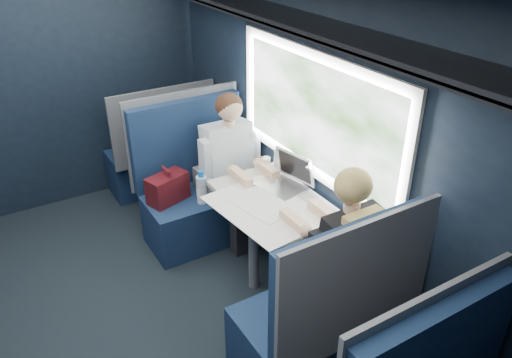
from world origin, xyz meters
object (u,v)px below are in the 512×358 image
woman (341,248)px  seat_bay_far (323,317)px  man (234,163)px  seat_bay_near (198,192)px  seat_row_front (160,154)px  bottle_small (277,159)px  table (271,209)px  cup (266,163)px  laptop (288,177)px

woman → seat_bay_far: bearing=-146.2°
seat_bay_far → man: man is taller
woman → seat_bay_near: bearing=99.4°
seat_row_front → bottle_small: bearing=-71.3°
table → man: 0.70m
table → seat_bay_far: seat_bay_far is taller
man → bottle_small: man is taller
seat_bay_near → bottle_small: bearing=-45.0°
seat_bay_far → table: bearing=78.2°
table → seat_bay_near: 0.93m
seat_bay_far → man: bearing=81.0°
seat_bay_far → bottle_small: bearing=69.1°
table → man: bearing=84.5°
table → bottle_small: (0.30, 0.38, 0.17)m
seat_row_front → man: man is taller
table → bottle_small: bearing=51.9°
seat_row_front → bottle_small: (0.48, -1.42, 0.42)m
seat_bay_near → table: bearing=-77.4°
bottle_small → seat_bay_near: bearing=135.0°
seat_bay_near → cup: (0.42, -0.43, 0.37)m
woman → cup: woman is taller
cup → table: bearing=-117.3°
woman → bottle_small: size_ratio=6.43×
man → bottle_small: bearing=-54.3°
seat_bay_near → cup: seat_bay_near is taller
man → seat_bay_near: bearing=146.6°
seat_bay_near → man: size_ratio=0.95×
table → man: (0.07, 0.70, 0.06)m
table → seat_bay_near: bearing=102.6°
seat_bay_far → seat_bay_near: bearing=90.4°
seat_bay_near → seat_row_front: seat_bay_near is taller
seat_bay_far → bottle_small: seat_bay_far is taller
laptop → bottle_small: bearing=72.9°
seat_row_front → laptop: (0.40, -1.68, 0.40)m
laptop → cup: size_ratio=4.28×
seat_bay_far → cup: size_ratio=13.32×
seat_bay_far → cup: 1.43m
seat_bay_near → man: 0.43m
bottle_small → cup: (-0.07, 0.06, -0.04)m
woman → bottle_small: woman is taller
seat_row_front → woman: 2.54m
seat_bay_near → laptop: seat_bay_near is taller
seat_bay_near → woman: 1.63m
bottle_small → cup: bottle_small is taller
seat_bay_far → man: 1.62m
seat_bay_near → woman: woman is taller
bottle_small → man: bearing=125.7°
laptop → bottle_small: size_ratio=1.97×
man → cup: bearing=-58.4°
seat_bay_far → woman: (0.25, 0.17, 0.31)m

